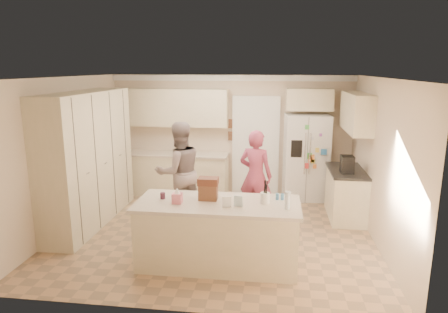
# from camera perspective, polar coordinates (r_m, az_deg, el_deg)

# --- Properties ---
(floor) EXTENTS (5.20, 4.60, 0.02)m
(floor) POSITION_cam_1_polar(r_m,az_deg,el_deg) (6.96, -1.21, -10.79)
(floor) COLOR tan
(floor) RESTS_ON ground
(ceiling) EXTENTS (5.20, 4.60, 0.02)m
(ceiling) POSITION_cam_1_polar(r_m,az_deg,el_deg) (6.38, -1.32, 11.32)
(ceiling) COLOR white
(ceiling) RESTS_ON wall_back
(wall_back) EXTENTS (5.20, 0.02, 2.60)m
(wall_back) POSITION_cam_1_polar(r_m,az_deg,el_deg) (8.79, 0.99, 3.12)
(wall_back) COLOR beige
(wall_back) RESTS_ON ground
(wall_front) EXTENTS (5.20, 0.02, 2.60)m
(wall_front) POSITION_cam_1_polar(r_m,az_deg,el_deg) (4.36, -5.83, -6.96)
(wall_front) COLOR beige
(wall_front) RESTS_ON ground
(wall_left) EXTENTS (0.02, 4.60, 2.60)m
(wall_left) POSITION_cam_1_polar(r_m,az_deg,el_deg) (7.39, -21.69, 0.38)
(wall_left) COLOR beige
(wall_left) RESTS_ON ground
(wall_right) EXTENTS (0.02, 4.60, 2.60)m
(wall_right) POSITION_cam_1_polar(r_m,az_deg,el_deg) (6.68, 21.46, -0.84)
(wall_right) COLOR beige
(wall_right) RESTS_ON ground
(crown_back) EXTENTS (5.20, 0.08, 0.12)m
(crown_back) POSITION_cam_1_polar(r_m,az_deg,el_deg) (8.62, 0.99, 11.15)
(crown_back) COLOR white
(crown_back) RESTS_ON wall_back
(pantry_bank) EXTENTS (0.60, 2.60, 2.35)m
(pantry_bank) POSITION_cam_1_polar(r_m,az_deg,el_deg) (7.45, -18.79, -0.29)
(pantry_bank) COLOR beige
(pantry_bank) RESTS_ON floor
(back_base_cab) EXTENTS (2.20, 0.60, 0.88)m
(back_base_cab) POSITION_cam_1_polar(r_m,az_deg,el_deg) (8.88, -6.66, -2.55)
(back_base_cab) COLOR beige
(back_base_cab) RESTS_ON floor
(back_countertop) EXTENTS (2.24, 0.63, 0.04)m
(back_countertop) POSITION_cam_1_polar(r_m,az_deg,el_deg) (8.76, -6.75, 0.34)
(back_countertop) COLOR beige
(back_countertop) RESTS_ON back_base_cab
(back_upper_cab) EXTENTS (2.20, 0.35, 0.80)m
(back_upper_cab) POSITION_cam_1_polar(r_m,az_deg,el_deg) (8.73, -6.70, 6.95)
(back_upper_cab) COLOR beige
(back_upper_cab) RESTS_ON wall_back
(doorway_opening) EXTENTS (0.90, 0.06, 2.10)m
(doorway_opening) POSITION_cam_1_polar(r_m,az_deg,el_deg) (8.77, 4.54, 1.40)
(doorway_opening) COLOR black
(doorway_opening) RESTS_ON floor
(doorway_casing) EXTENTS (1.02, 0.03, 2.22)m
(doorway_casing) POSITION_cam_1_polar(r_m,az_deg,el_deg) (8.73, 4.53, 1.35)
(doorway_casing) COLOR white
(doorway_casing) RESTS_ON floor
(wall_frame_upper) EXTENTS (0.15, 0.02, 0.20)m
(wall_frame_upper) POSITION_cam_1_polar(r_m,az_deg,el_deg) (8.71, 1.10, 4.70)
(wall_frame_upper) COLOR brown
(wall_frame_upper) RESTS_ON wall_back
(wall_frame_lower) EXTENTS (0.15, 0.02, 0.20)m
(wall_frame_lower) POSITION_cam_1_polar(r_m,az_deg,el_deg) (8.75, 1.09, 2.95)
(wall_frame_lower) COLOR brown
(wall_frame_lower) RESTS_ON wall_back
(refrigerator) EXTENTS (0.96, 0.77, 1.80)m
(refrigerator) POSITION_cam_1_polar(r_m,az_deg,el_deg) (8.59, 11.60, -0.08)
(refrigerator) COLOR white
(refrigerator) RESTS_ON floor
(fridge_seam) EXTENTS (0.02, 0.02, 1.78)m
(fridge_seam) POSITION_cam_1_polar(r_m,az_deg,el_deg) (8.25, 11.77, -0.62)
(fridge_seam) COLOR gray
(fridge_seam) RESTS_ON refrigerator
(fridge_dispenser) EXTENTS (0.22, 0.03, 0.35)m
(fridge_dispenser) POSITION_cam_1_polar(r_m,az_deg,el_deg) (8.17, 10.32, 1.11)
(fridge_dispenser) COLOR black
(fridge_dispenser) RESTS_ON refrigerator
(fridge_handle_l) EXTENTS (0.02, 0.02, 0.85)m
(fridge_handle_l) POSITION_cam_1_polar(r_m,az_deg,el_deg) (8.20, 11.48, 0.39)
(fridge_handle_l) COLOR silver
(fridge_handle_l) RESTS_ON refrigerator
(fridge_handle_r) EXTENTS (0.02, 0.02, 0.85)m
(fridge_handle_r) POSITION_cam_1_polar(r_m,az_deg,el_deg) (8.21, 12.17, 0.37)
(fridge_handle_r) COLOR silver
(fridge_handle_r) RESTS_ON refrigerator
(over_fridge_cab) EXTENTS (0.95, 0.35, 0.45)m
(over_fridge_cab) POSITION_cam_1_polar(r_m,az_deg,el_deg) (8.49, 12.12, 7.94)
(over_fridge_cab) COLOR beige
(over_fridge_cab) RESTS_ON wall_back
(right_base_cab) EXTENTS (0.60, 1.20, 0.88)m
(right_base_cab) POSITION_cam_1_polar(r_m,az_deg,el_deg) (7.78, 16.99, -5.24)
(right_base_cab) COLOR beige
(right_base_cab) RESTS_ON floor
(right_countertop) EXTENTS (0.63, 1.24, 0.04)m
(right_countertop) POSITION_cam_1_polar(r_m,az_deg,el_deg) (7.66, 17.14, -1.96)
(right_countertop) COLOR #2D2B28
(right_countertop) RESTS_ON right_base_cab
(right_upper_cab) EXTENTS (0.35, 1.50, 0.70)m
(right_upper_cab) POSITION_cam_1_polar(r_m,az_deg,el_deg) (7.69, 18.40, 5.99)
(right_upper_cab) COLOR beige
(right_upper_cab) RESTS_ON wall_right
(coffee_maker) EXTENTS (0.22, 0.28, 0.30)m
(coffee_maker) POSITION_cam_1_polar(r_m,az_deg,el_deg) (7.42, 17.17, -1.07)
(coffee_maker) COLOR black
(coffee_maker) RESTS_ON right_countertop
(island_base) EXTENTS (2.20, 0.90, 0.88)m
(island_base) POSITION_cam_1_polar(r_m,az_deg,el_deg) (5.75, -0.88, -11.12)
(island_base) COLOR beige
(island_base) RESTS_ON floor
(island_top) EXTENTS (2.28, 0.96, 0.05)m
(island_top) POSITION_cam_1_polar(r_m,az_deg,el_deg) (5.58, -0.89, -6.80)
(island_top) COLOR beige
(island_top) RESTS_ON island_base
(utensil_crock) EXTENTS (0.13, 0.13, 0.15)m
(utensil_crock) POSITION_cam_1_polar(r_m,az_deg,el_deg) (5.55, 5.87, -5.90)
(utensil_crock) COLOR white
(utensil_crock) RESTS_ON island_top
(tissue_box) EXTENTS (0.13, 0.13, 0.14)m
(tissue_box) POSITION_cam_1_polar(r_m,az_deg,el_deg) (5.56, -6.70, -5.93)
(tissue_box) COLOR #D56D82
(tissue_box) RESTS_ON island_top
(tissue_plume) EXTENTS (0.08, 0.08, 0.08)m
(tissue_plume) POSITION_cam_1_polar(r_m,az_deg,el_deg) (5.53, -6.72, -4.85)
(tissue_plume) COLOR white
(tissue_plume) RESTS_ON tissue_box
(dollhouse_body) EXTENTS (0.26, 0.18, 0.22)m
(dollhouse_body) POSITION_cam_1_polar(r_m,az_deg,el_deg) (5.65, -2.26, -5.10)
(dollhouse_body) COLOR brown
(dollhouse_body) RESTS_ON island_top
(dollhouse_roof) EXTENTS (0.28, 0.20, 0.10)m
(dollhouse_roof) POSITION_cam_1_polar(r_m,az_deg,el_deg) (5.61, -2.28, -3.55)
(dollhouse_roof) COLOR #592D1E
(dollhouse_roof) RESTS_ON dollhouse_body
(jam_jar) EXTENTS (0.07, 0.07, 0.09)m
(jam_jar) POSITION_cam_1_polar(r_m,az_deg,el_deg) (5.77, -8.75, -5.56)
(jam_jar) COLOR #59263F
(jam_jar) RESTS_ON island_top
(greeting_card_a) EXTENTS (0.12, 0.06, 0.16)m
(greeting_card_a) POSITION_cam_1_polar(r_m,az_deg,el_deg) (5.34, 0.39, -6.52)
(greeting_card_a) COLOR white
(greeting_card_a) RESTS_ON island_top
(greeting_card_b) EXTENTS (0.12, 0.05, 0.16)m
(greeting_card_b) POSITION_cam_1_polar(r_m,az_deg,el_deg) (5.37, 2.06, -6.40)
(greeting_card_b) COLOR silver
(greeting_card_b) RESTS_ON island_top
(water_bottle) EXTENTS (0.07, 0.07, 0.24)m
(water_bottle) POSITION_cam_1_polar(r_m,az_deg,el_deg) (5.34, 9.06, -6.22)
(water_bottle) COLOR silver
(water_bottle) RESTS_ON island_top
(shaker_salt) EXTENTS (0.05, 0.05, 0.09)m
(shaker_salt) POSITION_cam_1_polar(r_m,az_deg,el_deg) (5.72, 7.63, -5.70)
(shaker_salt) COLOR teal
(shaker_salt) RESTS_ON island_top
(shaker_pepper) EXTENTS (0.05, 0.05, 0.09)m
(shaker_pepper) POSITION_cam_1_polar(r_m,az_deg,el_deg) (5.72, 8.33, -5.72)
(shaker_pepper) COLOR teal
(shaker_pepper) RESTS_ON island_top
(teen_boy) EXTENTS (1.12, 1.06, 1.82)m
(teen_boy) POSITION_cam_1_polar(r_m,az_deg,el_deg) (7.23, -6.40, -2.22)
(teen_boy) COLOR gray
(teen_boy) RESTS_ON floor
(teen_girl) EXTENTS (0.70, 0.56, 1.68)m
(teen_girl) POSITION_cam_1_polar(r_m,az_deg,el_deg) (7.24, 4.53, -2.75)
(teen_girl) COLOR #B04577
(teen_girl) RESTS_ON floor
(fridge_magnets) EXTENTS (0.76, 0.02, 1.44)m
(fridge_magnets) POSITION_cam_1_polar(r_m,az_deg,el_deg) (8.24, 11.77, -0.63)
(fridge_magnets) COLOR tan
(fridge_magnets) RESTS_ON refrigerator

